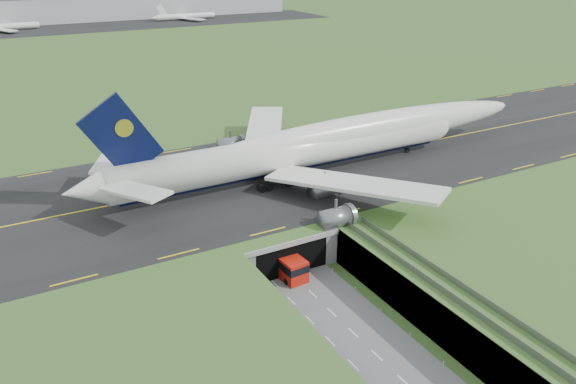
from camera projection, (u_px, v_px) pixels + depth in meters
ground at (320, 302)px, 78.37m from camera, size 900.00×900.00×0.00m
airfield_deck at (321, 284)px, 77.17m from camera, size 800.00×800.00×6.00m
trench_road at (351, 331)px, 72.31m from camera, size 12.00×75.00×0.20m
taxiway at (225, 183)px, 102.40m from camera, size 800.00×44.00×0.18m
tunnel_portal at (266, 232)px, 90.44m from camera, size 17.00×22.30×6.00m
guideway at (487, 321)px, 65.77m from camera, size 3.00×53.00×7.05m
jumbo_jet at (325, 144)px, 105.79m from camera, size 95.96×61.58×20.37m
shuttle_tram at (284, 263)px, 84.45m from camera, size 3.88×8.89×3.51m
cargo_terminal at (37, 9)px, 312.92m from camera, size 320.00×67.00×15.60m
distant_hills at (107, 14)px, 453.41m from camera, size 700.00×91.00×60.00m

